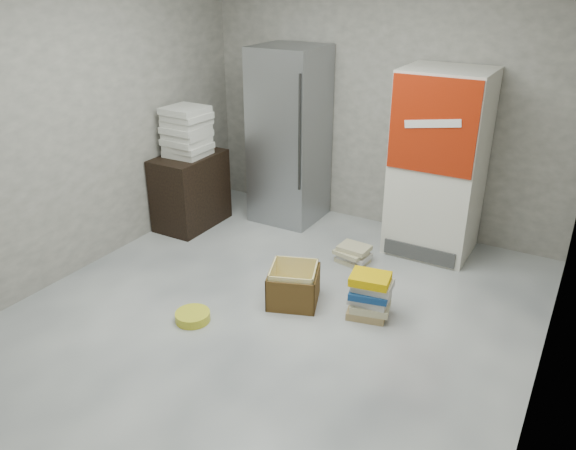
% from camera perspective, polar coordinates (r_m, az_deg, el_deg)
% --- Properties ---
extents(ground, '(5.00, 5.00, 0.00)m').
position_cam_1_polar(ground, '(4.50, -3.45, -10.81)').
color(ground, silver).
rests_on(ground, ground).
extents(room_shell, '(4.04, 5.04, 2.82)m').
position_cam_1_polar(room_shell, '(3.76, -4.15, 12.16)').
color(room_shell, '#A7A197').
rests_on(room_shell, ground).
extents(steel_fridge, '(0.70, 0.72, 1.90)m').
position_cam_1_polar(steel_fridge, '(6.19, 0.16, 9.03)').
color(steel_fridge, '#999BA1').
rests_on(steel_fridge, ground).
extents(coke_cooler, '(0.80, 0.73, 1.80)m').
position_cam_1_polar(coke_cooler, '(5.60, 15.04, 6.01)').
color(coke_cooler, silver).
rests_on(coke_cooler, ground).
extents(wood_shelf, '(0.50, 0.80, 0.80)m').
position_cam_1_polar(wood_shelf, '(6.24, -9.86, 3.49)').
color(wood_shelf, black).
rests_on(wood_shelf, ground).
extents(supply_box_stack, '(0.44, 0.44, 0.52)m').
position_cam_1_polar(supply_box_stack, '(6.04, -10.24, 9.33)').
color(supply_box_stack, silver).
rests_on(supply_box_stack, wood_shelf).
extents(phonebook_stack_main, '(0.38, 0.33, 0.38)m').
position_cam_1_polar(phonebook_stack_main, '(4.63, 8.32, -7.09)').
color(phonebook_stack_main, '#9B8051').
rests_on(phonebook_stack_main, ground).
extents(phonebook_stack_side, '(0.34, 0.29, 0.17)m').
position_cam_1_polar(phonebook_stack_side, '(5.48, 6.63, -2.95)').
color(phonebook_stack_side, '#BDB388').
rests_on(phonebook_stack_side, ground).
extents(cardboard_box, '(0.53, 0.53, 0.33)m').
position_cam_1_polar(cardboard_box, '(4.80, 0.56, -6.37)').
color(cardboard_box, gold).
rests_on(cardboard_box, ground).
extents(bucket_lid, '(0.33, 0.33, 0.08)m').
position_cam_1_polar(bucket_lid, '(4.67, -9.65, -9.14)').
color(bucket_lid, gold).
rests_on(bucket_lid, ground).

